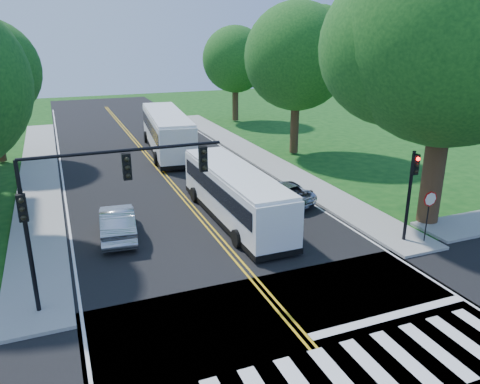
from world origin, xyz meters
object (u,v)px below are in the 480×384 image
signal_nw (95,192)px  bus_follow (167,131)px  dark_sedan (286,191)px  signal_ne (411,184)px  suv (279,192)px  hatchback (118,222)px  bus_lead (234,193)px

signal_nw → bus_follow: (7.73, 22.19, -2.60)m
dark_sedan → signal_nw: bearing=33.2°
signal_ne → suv: 8.32m
hatchback → suv: bearing=-165.6°
bus_lead → hatchback: (-6.21, -0.03, -0.71)m
bus_follow → dark_sedan: 15.10m
hatchback → dark_sedan: 10.41m
signal_ne → dark_sedan: 8.37m
signal_nw → bus_follow: bearing=70.8°
signal_nw → bus_lead: size_ratio=0.66×
signal_nw → hatchback: size_ratio=1.53×
hatchback → dark_sedan: (10.25, 1.77, -0.20)m
signal_ne → suv: size_ratio=0.97×
bus_follow → signal_nw: bearing=76.5°
dark_sedan → suv: bearing=22.6°
signal_nw → hatchback: bearing=77.5°
bus_follow → dark_sedan: size_ratio=3.34×
hatchback → signal_nw: bearing=83.1°
bus_follow → hatchback: (-6.43, -16.33, -1.00)m
suv → dark_sedan: (0.66, 0.28, -0.06)m
hatchback → dark_sedan: size_ratio=1.18×
dark_sedan → signal_ne: bearing=108.0°
signal_ne → hatchback: 14.20m
suv → dark_sedan: suv is taller
signal_nw → bus_lead: 9.96m
bus_follow → hatchback: 17.58m
signal_nw → suv: 13.66m
signal_nw → suv: signal_nw is taller
bus_lead → suv: size_ratio=2.40×
bus_follow → suv: bearing=107.7°
signal_ne → bus_lead: 8.92m
signal_nw → hatchback: signal_nw is taller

